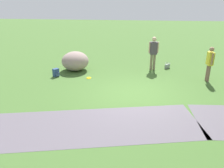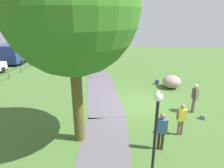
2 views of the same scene
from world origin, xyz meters
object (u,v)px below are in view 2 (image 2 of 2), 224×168
Objects in this scene: passerby_on_path at (162,129)px; backpack_by_boulder at (157,82)px; large_shade_tree at (72,9)px; frisbee_on_grass at (159,91)px; man_near_boulder at (182,118)px; lamp_post at (156,131)px; young_tree_near_path at (85,35)px; lawn_boulder at (172,82)px; woman_with_handbag at (195,96)px; handbag_on_grass at (203,117)px; delivery_van at (18,51)px.

backpack_by_boulder is (8.56, -1.14, -0.83)m from passerby_on_path.
large_shade_tree is 35.68× the size of frisbee_on_grass.
lamp_post is at bearing 149.94° from man_near_boulder.
young_tree_near_path is at bearing 55.28° from backpack_by_boulder.
large_shade_tree is at bearing -170.79° from young_tree_near_path.
young_tree_near_path is 2.46× the size of lawn_boulder.
young_tree_near_path is 13.03m from woman_with_handbag.
woman_with_handbag is 1.02× the size of passerby_on_path.
lamp_post is 1.92× the size of woman_with_handbag.
woman_with_handbag is (3.13, -6.27, -4.80)m from large_shade_tree.
handbag_on_grass is at bearing -140.59° from young_tree_near_path.
delivery_van is (15.42, 11.05, -4.59)m from large_shade_tree.
passerby_on_path is (-3.66, 2.56, -0.02)m from woman_with_handbag.
lawn_boulder is at bearing -15.55° from passerby_on_path.
man_near_boulder reaches higher than frisbee_on_grass.
frisbee_on_grass is (5.71, 0.12, -0.94)m from man_near_boulder.
large_shade_tree is at bearing 143.30° from frisbee_on_grass.
lamp_post is 9.15m from frisbee_on_grass.
young_tree_near_path is at bearing -106.11° from delivery_van.
delivery_van is at bearing 47.11° from man_near_boulder.
backpack_by_boulder is 1.69m from frisbee_on_grass.
lawn_boulder is 1.13× the size of passerby_on_path.
lamp_post is at bearing 150.18° from woman_with_handbag.
large_shade_tree is 5.16× the size of man_near_boulder.
frisbee_on_grass is at bearing -36.70° from large_shade_tree.
large_shade_tree reaches higher than lawn_boulder.
woman_with_handbag is 1.28m from handbag_on_grass.
young_tree_near_path is 0.87× the size of delivery_van.
passerby_on_path reaches higher than lawn_boulder.
woman_with_handbag reaches higher than handbag_on_grass.
delivery_van is (8.15, 16.93, 0.76)m from lawn_boulder.
lawn_boulder is 0.35× the size of delivery_van.
lawn_boulder is (9.67, -2.78, -1.63)m from lamp_post.
man_near_boulder is at bearing 150.48° from woman_with_handbag.
large_shade_tree is 1.51× the size of delivery_van.
backpack_by_boulder is at bearing -9.55° from lamp_post.
passerby_on_path is 8.67m from backpack_by_boulder.
delivery_van is at bearing 53.32° from handbag_on_grass.
young_tree_near_path is at bearing 39.41° from handbag_on_grass.
lamp_post reaches higher than handbag_on_grass.
frisbee_on_grass is at bearing 128.81° from lawn_boulder.
lamp_post reaches higher than lawn_boulder.
lamp_post is 0.61× the size of delivery_van.
backpack_by_boulder is at bearing 53.60° from lawn_boulder.
passerby_on_path is 4.12m from handbag_on_grass.
passerby_on_path is 0.31× the size of delivery_van.
man_near_boulder is (-12.19, -6.94, -2.56)m from young_tree_near_path.
lamp_post is 14.43× the size of frisbee_on_grass.
backpack_by_boulder is (8.03, -4.85, -5.66)m from large_shade_tree.
delivery_van is (12.29, 17.32, 0.22)m from woman_with_handbag.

